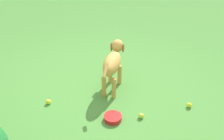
# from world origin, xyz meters

# --- Properties ---
(ground) EXTENTS (14.00, 14.00, 0.00)m
(ground) POSITION_xyz_m (0.00, 0.00, 0.00)
(ground) COLOR #478438
(dog) EXTENTS (0.89, 0.38, 0.62)m
(dog) POSITION_xyz_m (-0.23, 0.07, 0.41)
(dog) COLOR #C69347
(dog) RESTS_ON ground
(tennis_ball_0) EXTENTS (0.07, 0.07, 0.07)m
(tennis_ball_0) POSITION_xyz_m (0.53, -0.47, 0.03)
(tennis_ball_0) COLOR yellow
(tennis_ball_0) RESTS_ON ground
(tennis_ball_1) EXTENTS (0.07, 0.07, 0.07)m
(tennis_ball_1) POSITION_xyz_m (0.17, 0.70, 0.03)
(tennis_ball_1) COLOR #C5D53B
(tennis_ball_1) RESTS_ON ground
(tennis_ball_2) EXTENTS (0.07, 0.07, 0.07)m
(tennis_ball_2) POSITION_xyz_m (-0.33, 1.15, 0.03)
(tennis_ball_2) COLOR yellow
(tennis_ball_2) RESTS_ON ground
(water_bowl) EXTENTS (0.22, 0.22, 0.06)m
(water_bowl) POSITION_xyz_m (0.37, 0.42, 0.03)
(water_bowl) COLOR red
(water_bowl) RESTS_ON ground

